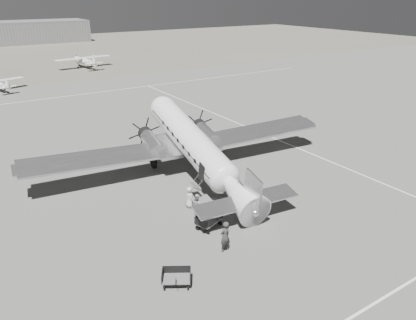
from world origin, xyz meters
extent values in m
plane|color=#61615E|center=(0.00, 0.00, 0.00)|extent=(260.00, 260.00, 0.00)
cube|color=silver|center=(0.00, -14.00, 0.01)|extent=(60.00, 0.15, 0.01)
cube|color=silver|center=(12.00, 0.00, 0.01)|extent=(0.15, 80.00, 0.01)
cube|color=silver|center=(0.00, 40.00, 0.01)|extent=(90.00, 0.15, 0.01)
cube|color=#605D51|center=(0.00, 95.00, 0.00)|extent=(260.00, 90.00, 0.01)
cube|color=slate|center=(5.00, 120.00, 3.00)|extent=(42.00, 14.00, 6.00)
cube|color=#5A5A5A|center=(5.00, 120.00, 6.30)|extent=(42.00, 14.00, 0.60)
imported|color=#323232|center=(-4.47, -6.10, 1.01)|extent=(0.80, 0.58, 2.02)
imported|color=#B7B6B4|center=(-3.65, -1.56, 0.84)|extent=(0.74, 0.89, 1.67)
imported|color=#B8B8B6|center=(-3.50, -0.21, 0.81)|extent=(0.56, 0.82, 1.62)
camera|label=1|loc=(-16.65, -23.03, 14.60)|focal=35.00mm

